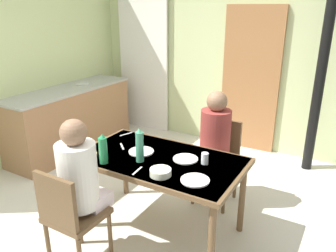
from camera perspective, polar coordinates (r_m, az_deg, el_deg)
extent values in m
plane|color=beige|center=(3.47, -7.21, -15.03)|extent=(6.18, 6.18, 0.00)
cube|color=#C2CD92|center=(4.97, 9.19, 12.66)|extent=(4.27, 0.10, 2.75)
cube|color=#BFCD8E|center=(4.78, -23.59, 11.01)|extent=(0.10, 3.56, 2.75)
cube|color=#9F683D|center=(4.81, 13.92, 7.58)|extent=(0.80, 0.05, 2.00)
cylinder|color=black|center=(4.31, 25.00, 10.01)|extent=(0.12, 0.12, 2.75)
cube|color=white|center=(5.52, -4.27, 11.25)|extent=(0.90, 0.03, 2.31)
cube|color=#9A6D4A|center=(4.98, -16.33, 1.02)|extent=(0.60, 1.93, 0.87)
cube|color=#9E9E99|center=(4.86, -16.84, 6.04)|extent=(0.61, 1.97, 0.03)
cylinder|color=#B7B7BC|center=(5.05, -14.48, 7.00)|extent=(0.21, 0.21, 0.01)
cube|color=brown|center=(2.92, -1.49, -5.85)|extent=(1.46, 0.84, 0.04)
cube|color=beige|center=(2.91, -1.49, -5.52)|extent=(1.40, 0.80, 0.00)
cylinder|color=brown|center=(3.23, -15.01, -11.26)|extent=(0.06, 0.06, 0.69)
cylinder|color=brown|center=(2.60, 7.45, -19.22)|extent=(0.06, 0.06, 0.69)
cylinder|color=brown|center=(3.68, -7.38, -6.64)|extent=(0.06, 0.06, 0.69)
cylinder|color=brown|center=(3.14, 12.57, -11.96)|extent=(0.06, 0.06, 0.69)
cube|color=brown|center=(2.76, -15.31, -14.50)|extent=(0.40, 0.40, 0.04)
cube|color=brown|center=(2.55, -18.64, -12.39)|extent=(0.38, 0.04, 0.42)
cylinder|color=brown|center=(3.10, -14.92, -15.79)|extent=(0.04, 0.04, 0.41)
cylinder|color=brown|center=(2.91, -9.88, -18.07)|extent=(0.04, 0.04, 0.41)
cylinder|color=brown|center=(2.93, -19.82, -18.81)|extent=(0.04, 0.04, 0.41)
cube|color=brown|center=(3.50, 8.16, -6.23)|extent=(0.40, 0.40, 0.04)
cube|color=brown|center=(3.57, 9.43, -2.07)|extent=(0.38, 0.04, 0.42)
cylinder|color=brown|center=(3.42, 9.53, -11.61)|extent=(0.04, 0.04, 0.41)
cylinder|color=brown|center=(3.53, 4.31, -10.28)|extent=(0.04, 0.04, 0.41)
cylinder|color=brown|center=(3.70, 11.45, -9.15)|extent=(0.04, 0.04, 0.41)
cylinder|color=brown|center=(3.81, 6.58, -8.01)|extent=(0.04, 0.04, 0.41)
cube|color=silver|center=(2.82, -13.10, -12.03)|extent=(0.30, 0.22, 0.12)
cylinder|color=silver|center=(2.63, -15.18, -8.23)|extent=(0.30, 0.30, 0.52)
sphere|color=#846047|center=(2.49, -15.90, -1.09)|extent=(0.20, 0.20, 0.20)
cube|color=brown|center=(3.34, 7.15, -6.37)|extent=(0.30, 0.22, 0.12)
cylinder|color=maroon|center=(3.33, 8.10, -1.61)|extent=(0.30, 0.30, 0.52)
sphere|color=#846047|center=(3.22, 8.40, 4.20)|extent=(0.20, 0.20, 0.20)
cylinder|color=#3E916E|center=(2.81, -4.87, -3.60)|extent=(0.07, 0.07, 0.27)
cone|color=#489974|center=(2.75, -4.96, -0.73)|extent=(0.05, 0.05, 0.04)
cylinder|color=#23834B|center=(2.83, -11.05, -4.13)|extent=(0.07, 0.07, 0.23)
cone|color=#268754|center=(2.78, -11.23, -1.65)|extent=(0.05, 0.05, 0.03)
cylinder|color=silver|center=(2.62, -1.29, -7.93)|extent=(0.17, 0.17, 0.05)
cylinder|color=white|center=(2.89, 3.01, -5.66)|extent=(0.22, 0.22, 0.01)
cylinder|color=white|center=(2.56, 4.66, -9.23)|extent=(0.22, 0.22, 0.01)
cylinder|color=white|center=(3.03, -4.61, -4.37)|extent=(0.23, 0.23, 0.01)
cylinder|color=silver|center=(3.17, -11.33, -2.77)|extent=(0.06, 0.06, 0.09)
cylinder|color=silver|center=(2.81, 6.33, -5.55)|extent=(0.06, 0.06, 0.10)
cylinder|color=#DBB77A|center=(3.04, -13.85, -4.81)|extent=(0.19, 0.19, 0.02)
cube|color=silver|center=(3.17, -7.87, -3.49)|extent=(0.12, 0.11, 0.00)
cube|color=silver|center=(2.71, -5.29, -7.65)|extent=(0.03, 0.15, 0.00)
cube|color=silver|center=(3.46, -7.19, -1.39)|extent=(0.06, 0.15, 0.00)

